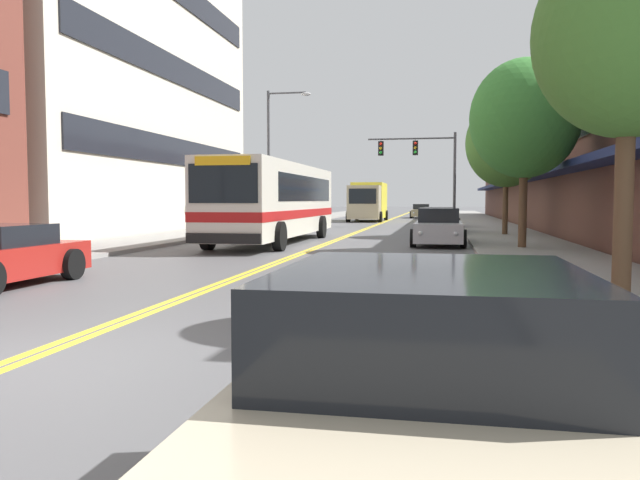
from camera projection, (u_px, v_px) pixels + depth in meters
ground_plane at (376, 225)px, 42.68m from camera, size 240.00×240.00×0.00m
sidewalk_left at (272, 223)px, 44.09m from camera, size 3.74×106.00×0.13m
sidewalk_right at (487, 225)px, 41.26m from camera, size 3.74×106.00×0.13m
centre_line at (376, 225)px, 42.68m from camera, size 0.34×106.00×0.01m
storefront_row_right at (586, 167)px, 39.86m from camera, size 9.10×68.00×7.60m
city_bus at (276, 199)px, 25.19m from camera, size 2.84×12.21×3.11m
car_black_parked_left_mid at (293, 219)px, 37.28m from camera, size 2.00×4.26×1.27m
car_champagne_parked_right_foreground at (429, 415)px, 3.16m from camera, size 2.06×4.33×1.36m
car_silver_parked_right_mid at (438, 228)px, 23.75m from camera, size 1.99×4.61×1.41m
car_dark_grey_parked_right_far at (441, 219)px, 37.57m from camera, size 2.15×4.17×1.26m
car_charcoal_parked_right_end at (439, 221)px, 31.51m from camera, size 2.03×4.56×1.36m
car_beige_moving_lead at (421, 211)px, 59.97m from camera, size 2.01×4.79×1.33m
box_truck at (368, 201)px, 50.57m from camera, size 2.77×7.18×3.12m
traffic_signal_mast at (424, 160)px, 39.91m from camera, size 5.62×0.38×6.01m
street_lamp_left_far at (275, 147)px, 35.36m from camera, size 2.54×0.28×7.88m
street_tree_right_near at (629, 36)px, 8.53m from camera, size 2.58×2.58×5.28m
street_tree_right_mid at (525, 119)px, 20.78m from camera, size 3.62×3.62×6.30m
street_tree_right_far at (506, 143)px, 28.83m from camera, size 3.73×3.73×6.29m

